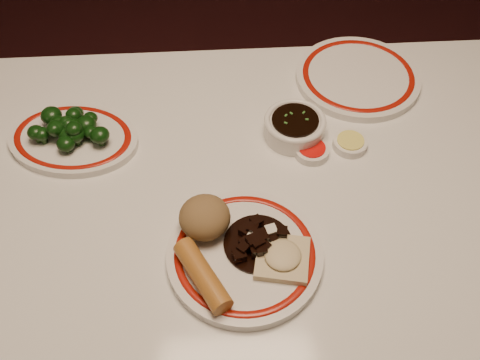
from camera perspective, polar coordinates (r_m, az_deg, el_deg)
The scene contains 12 objects.
dining_table at distance 0.98m, azimuth 0.52°, elevation -6.83°, with size 1.20×0.90×0.75m.
main_plate at distance 0.85m, azimuth 0.51°, elevation -7.99°, with size 0.25×0.25×0.02m.
rice_mound at distance 0.84m, azimuth -3.79°, elevation -3.98°, with size 0.08×0.08×0.06m, color olive.
spring_roll at distance 0.80m, azimuth -4.02°, elevation -10.09°, with size 0.03×0.03×0.12m, color #B0702B.
fried_wonton at distance 0.83m, azimuth 4.56°, elevation -8.19°, with size 0.10×0.10×0.02m.
stirfry_heap at distance 0.84m, azimuth 1.95°, elevation -6.64°, with size 0.11×0.11×0.03m.
broccoli_plate at distance 1.05m, azimuth -17.36°, elevation 4.24°, with size 0.28×0.26×0.02m.
broccoli_pile at distance 1.03m, azimuth -17.77°, elevation 5.39°, with size 0.15×0.11×0.05m.
soy_bowl at distance 1.01m, azimuth 5.83°, elevation 5.58°, with size 0.11×0.11×0.04m.
sweet_sour_dish at distance 0.99m, azimuth 7.64°, elevation 3.12°, with size 0.06×0.06×0.02m.
mustard_dish at distance 1.02m, azimuth 11.64°, elevation 3.85°, with size 0.06×0.06×0.02m.
far_plate at distance 1.16m, azimuth 12.45°, elevation 10.70°, with size 0.28×0.28×0.02m.
Camera 1 is at (-0.04, -0.52, 1.49)m, focal length 40.00 mm.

